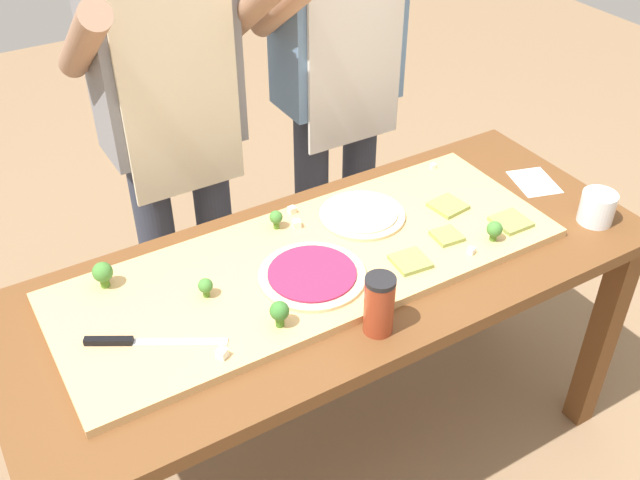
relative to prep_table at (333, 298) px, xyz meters
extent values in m
plane|color=#896B4C|center=(0.00, 0.00, -0.68)|extent=(8.00, 8.00, 0.00)
cube|color=brown|center=(0.81, -0.29, -0.30)|extent=(0.07, 0.07, 0.75)
cube|color=brown|center=(-0.81, 0.29, -0.30)|extent=(0.07, 0.07, 0.75)
cube|color=brown|center=(0.81, 0.29, -0.30)|extent=(0.07, 0.07, 0.75)
cube|color=brown|center=(0.00, 0.00, 0.09)|extent=(1.74, 0.71, 0.04)
cube|color=tan|center=(-0.05, 0.03, 0.12)|extent=(1.33, 0.49, 0.02)
cube|color=#B7BABF|center=(-0.46, -0.08, 0.14)|extent=(0.19, 0.13, 0.00)
cube|color=black|center=(-0.60, 0.00, 0.14)|extent=(0.10, 0.07, 0.02)
cylinder|color=beige|center=(0.17, 0.12, 0.14)|extent=(0.24, 0.24, 0.01)
cylinder|color=beige|center=(0.17, 0.12, 0.15)|extent=(0.20, 0.20, 0.01)
cylinder|color=beige|center=(-0.08, -0.03, 0.14)|extent=(0.27, 0.27, 0.01)
cylinder|color=#9E234C|center=(-0.08, -0.03, 0.15)|extent=(0.22, 0.22, 0.01)
cube|color=#899E4C|center=(0.31, -0.08, 0.14)|extent=(0.08, 0.08, 0.01)
cube|color=#899E4C|center=(0.50, -0.12, 0.14)|extent=(0.09, 0.09, 0.01)
cube|color=#899E4C|center=(0.16, -0.11, 0.14)|extent=(0.10, 0.10, 0.01)
cube|color=#899E4C|center=(0.40, 0.04, 0.14)|extent=(0.10, 0.10, 0.01)
cylinder|color=#487A23|center=(-0.06, 0.20, 0.15)|extent=(0.02, 0.02, 0.02)
sphere|color=#427F33|center=(-0.06, 0.20, 0.17)|extent=(0.04, 0.04, 0.04)
cylinder|color=#3F7220|center=(-0.24, -0.15, 0.15)|extent=(0.02, 0.02, 0.03)
sphere|color=#38752D|center=(-0.24, -0.15, 0.18)|extent=(0.05, 0.05, 0.05)
cylinder|color=#487A23|center=(0.41, -0.15, 0.14)|extent=(0.02, 0.02, 0.02)
sphere|color=#427F33|center=(0.41, -0.15, 0.17)|extent=(0.04, 0.04, 0.04)
cylinder|color=#487A23|center=(-0.54, 0.20, 0.15)|extent=(0.02, 0.02, 0.03)
sphere|color=#427F33|center=(-0.54, 0.20, 0.18)|extent=(0.05, 0.05, 0.05)
cylinder|color=#487A23|center=(-0.34, 0.04, 0.14)|extent=(0.02, 0.02, 0.02)
sphere|color=#427F33|center=(-0.34, 0.04, 0.17)|extent=(0.04, 0.04, 0.04)
cube|color=white|center=(-0.40, -0.17, 0.14)|extent=(0.03, 0.03, 0.02)
cube|color=white|center=(0.50, 0.23, 0.14)|extent=(0.02, 0.02, 0.01)
cube|color=silver|center=(0.01, 0.24, 0.14)|extent=(0.02, 0.02, 0.02)
cube|color=silver|center=(0.32, -0.16, 0.14)|extent=(0.02, 0.02, 0.02)
cube|color=silver|center=(0.00, -0.18, 0.14)|extent=(0.02, 0.02, 0.02)
cube|color=white|center=(-0.01, 0.17, 0.14)|extent=(0.03, 0.03, 0.02)
cylinder|color=white|center=(0.74, -0.20, 0.16)|extent=(0.10, 0.10, 0.09)
cylinder|color=white|center=(0.74, -0.20, 0.14)|extent=(0.09, 0.09, 0.05)
cylinder|color=#99381E|center=(-0.04, -0.25, 0.18)|extent=(0.07, 0.07, 0.14)
cylinder|color=black|center=(-0.04, -0.25, 0.26)|extent=(0.07, 0.07, 0.01)
cube|color=white|center=(0.74, 0.03, 0.11)|extent=(0.16, 0.18, 0.00)
cylinder|color=#333847|center=(-0.27, 0.63, -0.23)|extent=(0.12, 0.12, 0.90)
cylinder|color=#333847|center=(-0.07, 0.63, -0.23)|extent=(0.12, 0.12, 0.90)
cube|color=gray|center=(-0.17, 0.63, 0.50)|extent=(0.40, 0.20, 0.55)
cube|color=beige|center=(-0.17, 0.53, 0.42)|extent=(0.34, 0.01, 0.60)
cylinder|color=#997056|center=(-0.40, 0.53, 0.62)|extent=(0.08, 0.39, 0.31)
cylinder|color=#997056|center=(0.06, 0.53, 0.62)|extent=(0.08, 0.39, 0.31)
cylinder|color=#333847|center=(0.30, 0.63, -0.23)|extent=(0.12, 0.12, 0.90)
cylinder|color=#333847|center=(0.50, 0.63, -0.23)|extent=(0.12, 0.12, 0.90)
cube|color=#6689B2|center=(0.40, 0.63, 0.50)|extent=(0.40, 0.20, 0.55)
cube|color=silver|center=(0.40, 0.53, 0.42)|extent=(0.34, 0.01, 0.60)
cylinder|color=tan|center=(0.17, 0.53, 0.62)|extent=(0.08, 0.39, 0.31)
camera|label=1|loc=(-0.80, -1.26, 1.31)|focal=41.18mm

